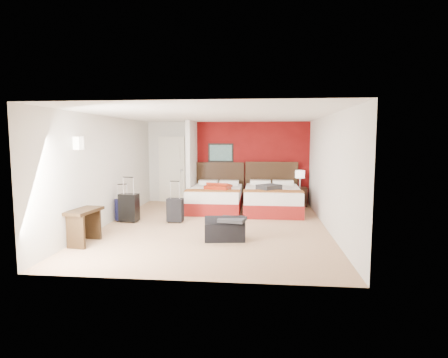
# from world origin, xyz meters

# --- Properties ---
(ground) EXTENTS (6.50, 6.50, 0.00)m
(ground) POSITION_xyz_m (0.00, 0.00, 0.00)
(ground) COLOR tan
(ground) RESTS_ON ground
(room_walls) EXTENTS (5.02, 6.52, 2.50)m
(room_walls) POSITION_xyz_m (-1.40, 1.42, 1.26)
(room_walls) COLOR silver
(room_walls) RESTS_ON ground
(red_accent_panel) EXTENTS (3.50, 0.04, 2.50)m
(red_accent_panel) POSITION_xyz_m (0.75, 3.23, 1.25)
(red_accent_panel) COLOR maroon
(red_accent_panel) RESTS_ON ground
(partition_wall) EXTENTS (0.12, 1.20, 2.50)m
(partition_wall) POSITION_xyz_m (-1.00, 2.61, 1.25)
(partition_wall) COLOR silver
(partition_wall) RESTS_ON ground
(entry_door) EXTENTS (0.82, 0.06, 2.05)m
(entry_door) POSITION_xyz_m (-1.75, 3.20, 1.02)
(entry_door) COLOR silver
(entry_door) RESTS_ON ground
(bed_left) EXTENTS (1.45, 2.06, 0.61)m
(bed_left) POSITION_xyz_m (-0.22, 2.02, 0.31)
(bed_left) COLOR white
(bed_left) RESTS_ON ground
(bed_right) EXTENTS (1.51, 2.15, 0.64)m
(bed_right) POSITION_xyz_m (1.36, 1.90, 0.32)
(bed_right) COLOR silver
(bed_right) RESTS_ON ground
(red_suitcase_open) EXTENTS (0.85, 1.02, 0.11)m
(red_suitcase_open) POSITION_xyz_m (-0.12, 1.92, 0.67)
(red_suitcase_open) COLOR #9E230D
(red_suitcase_open) RESTS_ON bed_left
(jacket_bundle) EXTENTS (0.71, 0.70, 0.13)m
(jacket_bundle) POSITION_xyz_m (1.26, 1.60, 0.71)
(jacket_bundle) COLOR #323337
(jacket_bundle) RESTS_ON bed_right
(nightstand) EXTENTS (0.42, 0.42, 0.56)m
(nightstand) POSITION_xyz_m (2.18, 2.78, 0.28)
(nightstand) COLOR black
(nightstand) RESTS_ON ground
(table_lamp) EXTENTS (0.35, 0.35, 0.50)m
(table_lamp) POSITION_xyz_m (2.18, 2.78, 0.81)
(table_lamp) COLOR white
(table_lamp) RESTS_ON nightstand
(suitcase_black) EXTENTS (0.46, 0.32, 0.65)m
(suitcase_black) POSITION_xyz_m (-2.08, 0.26, 0.32)
(suitcase_black) COLOR black
(suitcase_black) RESTS_ON ground
(suitcase_charcoal) EXTENTS (0.39, 0.26, 0.55)m
(suitcase_charcoal) POSITION_xyz_m (-0.98, 0.31, 0.27)
(suitcase_charcoal) COLOR black
(suitcase_charcoal) RESTS_ON ground
(suitcase_navy) EXTENTS (0.42, 0.37, 0.50)m
(suitcase_navy) POSITION_xyz_m (-2.29, 0.38, 0.25)
(suitcase_navy) COLOR black
(suitcase_navy) RESTS_ON ground
(duffel_bag) EXTENTS (0.82, 0.51, 0.39)m
(duffel_bag) POSITION_xyz_m (0.35, -1.11, 0.20)
(duffel_bag) COLOR black
(duffel_bag) RESTS_ON ground
(jacket_draped) EXTENTS (0.56, 0.50, 0.07)m
(jacket_draped) POSITION_xyz_m (0.50, -1.16, 0.43)
(jacket_draped) COLOR #343539
(jacket_draped) RESTS_ON duffel_bag
(desk) EXTENTS (0.50, 0.84, 0.66)m
(desk) POSITION_xyz_m (-2.27, -1.62, 0.33)
(desk) COLOR black
(desk) RESTS_ON ground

